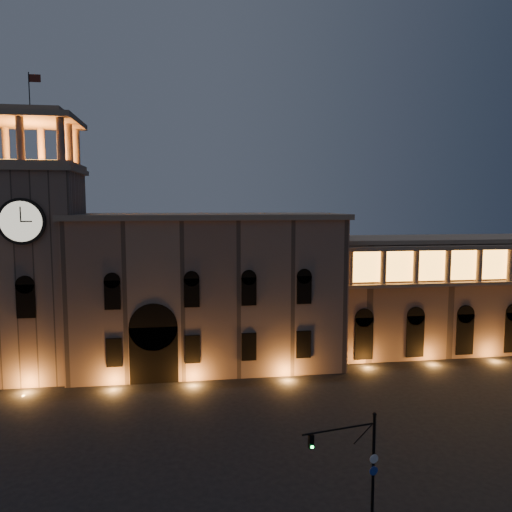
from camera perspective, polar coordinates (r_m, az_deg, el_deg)
name	(u,v)px	position (r m, az deg, el deg)	size (l,w,h in m)	color
ground	(251,452)	(40.51, -0.53, -21.51)	(160.00, 160.00, 0.00)	black
government_building	(207,290)	(58.46, -5.59, -3.85)	(30.80, 12.80, 17.60)	#7A5F50
clock_tower	(37,262)	(58.98, -23.75, -0.58)	(9.80, 9.80, 32.40)	#7A5F50
colonnade_wing	(468,291)	(71.02, 23.02, -3.74)	(40.60, 11.50, 14.50)	brown
traffic_light	(361,466)	(32.06, 11.93, -22.44)	(4.79, 1.20, 6.67)	black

